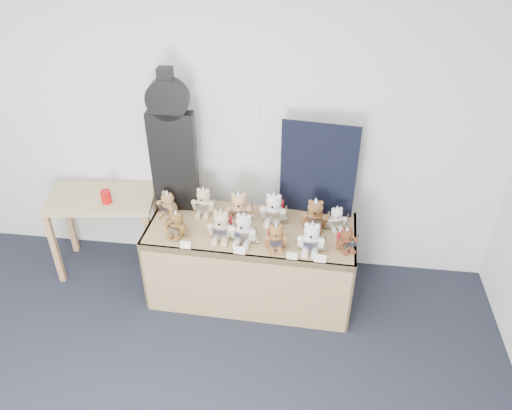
# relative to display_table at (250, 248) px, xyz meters

# --- Properties ---
(room_shell) EXTENTS (6.00, 6.00, 6.00)m
(room_shell) POSITION_rel_display_table_xyz_m (-0.10, 0.58, 0.90)
(room_shell) COLOR white
(room_shell) RESTS_ON floor
(display_table) EXTENTS (1.71, 0.75, 0.71)m
(display_table) POSITION_rel_display_table_xyz_m (0.00, 0.00, 0.00)
(display_table) COLOR olive
(display_table) RESTS_ON floor
(side_table) EXTENTS (0.98, 0.64, 0.77)m
(side_table) POSITION_rel_display_table_xyz_m (-1.35, 0.27, 0.09)
(side_table) COLOR tan
(side_table) RESTS_ON floor
(guitar_case) EXTENTS (0.38, 0.13, 1.23)m
(guitar_case) POSITION_rel_display_table_xyz_m (-0.66, 0.30, 0.75)
(guitar_case) COLOR black
(guitar_case) RESTS_ON display_table
(navy_board) EXTENTS (0.61, 0.09, 0.82)m
(navy_board) POSITION_rel_display_table_xyz_m (0.51, 0.37, 0.56)
(navy_board) COLOR black
(navy_board) RESTS_ON display_table
(red_cup) EXTENTS (0.09, 0.09, 0.11)m
(red_cup) POSITION_rel_display_table_xyz_m (-1.26, 0.20, 0.27)
(red_cup) COLOR #AF0C0B
(red_cup) RESTS_ON side_table
(teddy_front_far_left) EXTENTS (0.21, 0.19, 0.25)m
(teddy_front_far_left) POSITION_rel_display_table_xyz_m (-0.57, -0.10, 0.25)
(teddy_front_far_left) COLOR brown
(teddy_front_far_left) RESTS_ON display_table
(teddy_front_left) EXTENTS (0.24, 0.20, 0.29)m
(teddy_front_left) POSITION_rel_display_table_xyz_m (-0.21, -0.09, 0.27)
(teddy_front_left) COLOR tan
(teddy_front_left) RESTS_ON display_table
(teddy_front_centre) EXTENTS (0.24, 0.21, 0.30)m
(teddy_front_centre) POSITION_rel_display_table_xyz_m (-0.03, -0.11, 0.27)
(teddy_front_centre) COLOR beige
(teddy_front_centre) RESTS_ON display_table
(teddy_front_right) EXTENTS (0.21, 0.18, 0.25)m
(teddy_front_right) POSITION_rel_display_table_xyz_m (0.22, -0.15, 0.25)
(teddy_front_right) COLOR brown
(teddy_front_right) RESTS_ON display_table
(teddy_front_far_right) EXTENTS (0.23, 0.19, 0.29)m
(teddy_front_far_right) POSITION_rel_display_table_xyz_m (0.49, -0.15, 0.27)
(teddy_front_far_right) COLOR white
(teddy_front_far_right) RESTS_ON display_table
(teddy_front_end) EXTENTS (0.18, 0.18, 0.22)m
(teddy_front_end) POSITION_rel_display_table_xyz_m (0.76, -0.10, 0.24)
(teddy_front_end) COLOR brown
(teddy_front_end) RESTS_ON display_table
(teddy_back_left) EXTENTS (0.22, 0.18, 0.27)m
(teddy_back_left) POSITION_rel_display_table_xyz_m (-0.42, 0.24, 0.26)
(teddy_back_left) COLOR #C1B28D
(teddy_back_left) RESTS_ON display_table
(teddy_back_centre_left) EXTENTS (0.25, 0.21, 0.30)m
(teddy_back_centre_left) POSITION_rel_display_table_xyz_m (-0.11, 0.17, 0.27)
(teddy_back_centre_left) COLOR tan
(teddy_back_centre_left) RESTS_ON display_table
(teddy_back_centre_right) EXTENTS (0.25, 0.21, 0.30)m
(teddy_back_centre_right) POSITION_rel_display_table_xyz_m (0.17, 0.19, 0.27)
(teddy_back_centre_right) COLOR silver
(teddy_back_centre_right) RESTS_ON display_table
(teddy_back_right) EXTENTS (0.24, 0.19, 0.30)m
(teddy_back_right) POSITION_rel_display_table_xyz_m (0.51, 0.15, 0.27)
(teddy_back_right) COLOR brown
(teddy_back_right) RESTS_ON display_table
(teddy_back_end) EXTENTS (0.18, 0.17, 0.22)m
(teddy_back_end) POSITION_rel_display_table_xyz_m (0.68, 0.17, 0.24)
(teddy_back_end) COLOR silver
(teddy_back_end) RESTS_ON display_table
(teddy_back_far_left) EXTENTS (0.21, 0.21, 0.26)m
(teddy_back_far_left) POSITION_rel_display_table_xyz_m (-0.71, 0.16, 0.26)
(teddy_back_far_left) COLOR olive
(teddy_back_far_left) RESTS_ON display_table
(entry_card_a) EXTENTS (0.09, 0.02, 0.06)m
(entry_card_a) POSITION_rel_display_table_xyz_m (-0.46, -0.25, 0.19)
(entry_card_a) COLOR silver
(entry_card_a) RESTS_ON display_table
(entry_card_b) EXTENTS (0.09, 0.02, 0.06)m
(entry_card_b) POSITION_rel_display_table_xyz_m (-0.04, -0.27, 0.19)
(entry_card_b) COLOR silver
(entry_card_b) RESTS_ON display_table
(entry_card_c) EXTENTS (0.08, 0.02, 0.06)m
(entry_card_c) POSITION_rel_display_table_xyz_m (0.36, -0.28, 0.18)
(entry_card_c) COLOR silver
(entry_card_c) RESTS_ON display_table
(entry_card_d) EXTENTS (0.09, 0.02, 0.06)m
(entry_card_d) POSITION_rel_display_table_xyz_m (0.57, -0.28, 0.19)
(entry_card_d) COLOR silver
(entry_card_d) RESTS_ON display_table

